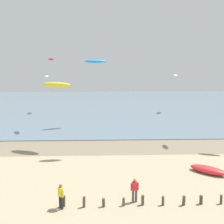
{
  "coord_description": "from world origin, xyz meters",
  "views": [
    {
      "loc": [
        -0.73,
        -8.1,
        9.11
      ],
      "look_at": [
        -0.09,
        10.67,
        5.93
      ],
      "focal_mm": 41.06,
      "sensor_mm": 36.0,
      "label": 1
    }
  ],
  "objects_px": {
    "kite_aloft_0": "(51,59)",
    "kite_aloft_4": "(56,85)",
    "kite_aloft_2": "(175,75)",
    "kite_aloft_10": "(47,77)",
    "grounded_kite": "(208,170)",
    "kite_aloft_7": "(95,61)",
    "person_nearest_camera": "(61,196)",
    "person_mid_beach": "(135,190)"
  },
  "relations": [
    {
      "from": "person_mid_beach",
      "to": "kite_aloft_0",
      "type": "bearing_deg",
      "value": 113.99
    },
    {
      "from": "grounded_kite",
      "to": "kite_aloft_10",
      "type": "xyz_separation_m",
      "value": [
        -20.82,
        32.32,
        7.21
      ]
    },
    {
      "from": "grounded_kite",
      "to": "kite_aloft_4",
      "type": "height_order",
      "value": "kite_aloft_4"
    },
    {
      "from": "person_nearest_camera",
      "to": "kite_aloft_2",
      "type": "relative_size",
      "value": 0.6
    },
    {
      "from": "kite_aloft_4",
      "to": "kite_aloft_0",
      "type": "bearing_deg",
      "value": -54.47
    },
    {
      "from": "kite_aloft_0",
      "to": "kite_aloft_7",
      "type": "height_order",
      "value": "kite_aloft_0"
    },
    {
      "from": "grounded_kite",
      "to": "kite_aloft_7",
      "type": "height_order",
      "value": "kite_aloft_7"
    },
    {
      "from": "kite_aloft_4",
      "to": "kite_aloft_10",
      "type": "height_order",
      "value": "kite_aloft_10"
    },
    {
      "from": "person_nearest_camera",
      "to": "kite_aloft_4",
      "type": "height_order",
      "value": "kite_aloft_4"
    },
    {
      "from": "person_nearest_camera",
      "to": "kite_aloft_10",
      "type": "bearing_deg",
      "value": 103.15
    },
    {
      "from": "person_mid_beach",
      "to": "grounded_kite",
      "type": "height_order",
      "value": "person_mid_beach"
    },
    {
      "from": "kite_aloft_7",
      "to": "kite_aloft_10",
      "type": "bearing_deg",
      "value": -73.97
    },
    {
      "from": "grounded_kite",
      "to": "kite_aloft_0",
      "type": "height_order",
      "value": "kite_aloft_0"
    },
    {
      "from": "person_mid_beach",
      "to": "kite_aloft_0",
      "type": "distance_m",
      "value": 25.52
    },
    {
      "from": "person_nearest_camera",
      "to": "kite_aloft_2",
      "type": "xyz_separation_m",
      "value": [
        17.79,
        37.48,
        6.81
      ]
    },
    {
      "from": "person_mid_beach",
      "to": "kite_aloft_10",
      "type": "distance_m",
      "value": 40.04
    },
    {
      "from": "person_mid_beach",
      "to": "kite_aloft_2",
      "type": "bearing_deg",
      "value": 70.73
    },
    {
      "from": "kite_aloft_7",
      "to": "kite_aloft_10",
      "type": "xyz_separation_m",
      "value": [
        -10.83,
        26.66,
        -2.36
      ]
    },
    {
      "from": "person_mid_beach",
      "to": "kite_aloft_0",
      "type": "height_order",
      "value": "kite_aloft_0"
    },
    {
      "from": "person_mid_beach",
      "to": "person_nearest_camera",
      "type": "bearing_deg",
      "value": -172.08
    },
    {
      "from": "kite_aloft_4",
      "to": "kite_aloft_10",
      "type": "xyz_separation_m",
      "value": [
        -6.37,
        24.59,
        0.17
      ]
    },
    {
      "from": "person_mid_beach",
      "to": "kite_aloft_4",
      "type": "relative_size",
      "value": 0.48
    },
    {
      "from": "person_mid_beach",
      "to": "kite_aloft_10",
      "type": "relative_size",
      "value": 0.63
    },
    {
      "from": "kite_aloft_0",
      "to": "kite_aloft_10",
      "type": "distance_m",
      "value": 16.22
    },
    {
      "from": "person_nearest_camera",
      "to": "kite_aloft_2",
      "type": "height_order",
      "value": "kite_aloft_2"
    },
    {
      "from": "kite_aloft_2",
      "to": "kite_aloft_10",
      "type": "distance_m",
      "value": 26.61
    },
    {
      "from": "kite_aloft_7",
      "to": "grounded_kite",
      "type": "bearing_deg",
      "value": 144.4
    },
    {
      "from": "kite_aloft_2",
      "to": "person_mid_beach",
      "type": "bearing_deg",
      "value": 0.69
    },
    {
      "from": "person_nearest_camera",
      "to": "grounded_kite",
      "type": "height_order",
      "value": "person_nearest_camera"
    },
    {
      "from": "grounded_kite",
      "to": "kite_aloft_7",
      "type": "distance_m",
      "value": 14.94
    },
    {
      "from": "person_mid_beach",
      "to": "grounded_kite",
      "type": "distance_m",
      "value": 8.52
    },
    {
      "from": "kite_aloft_0",
      "to": "kite_aloft_4",
      "type": "distance_m",
      "value": 9.95
    },
    {
      "from": "person_mid_beach",
      "to": "kite_aloft_0",
      "type": "xyz_separation_m",
      "value": [
        -9.62,
        21.62,
        9.56
      ]
    },
    {
      "from": "kite_aloft_2",
      "to": "kite_aloft_0",
      "type": "bearing_deg",
      "value": -36.03
    },
    {
      "from": "person_mid_beach",
      "to": "grounded_kite",
      "type": "xyz_separation_m",
      "value": [
        7.08,
        4.71,
        -0.6
      ]
    },
    {
      "from": "person_nearest_camera",
      "to": "kite_aloft_10",
      "type": "height_order",
      "value": "kite_aloft_10"
    },
    {
      "from": "person_nearest_camera",
      "to": "person_mid_beach",
      "type": "bearing_deg",
      "value": 7.92
    },
    {
      "from": "kite_aloft_0",
      "to": "kite_aloft_4",
      "type": "bearing_deg",
      "value": 171.66
    },
    {
      "from": "grounded_kite",
      "to": "kite_aloft_10",
      "type": "height_order",
      "value": "kite_aloft_10"
    },
    {
      "from": "person_nearest_camera",
      "to": "grounded_kite",
      "type": "xyz_separation_m",
      "value": [
        12.01,
        5.4,
        -0.6
      ]
    },
    {
      "from": "person_nearest_camera",
      "to": "grounded_kite",
      "type": "bearing_deg",
      "value": 24.19
    },
    {
      "from": "kite_aloft_4",
      "to": "person_nearest_camera",
      "type": "bearing_deg",
      "value": 122.24
    }
  ]
}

